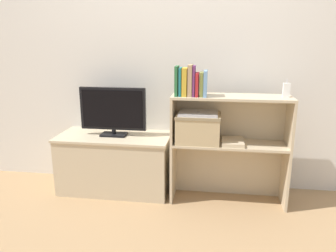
% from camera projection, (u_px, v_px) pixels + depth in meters
% --- Properties ---
extents(ground_plane, '(16.00, 16.00, 0.00)m').
position_uv_depth(ground_plane, '(165.00, 204.00, 2.71)').
color(ground_plane, '#A37F56').
extents(wall_back, '(10.00, 0.05, 2.40)m').
position_uv_depth(wall_back, '(174.00, 54.00, 2.86)').
color(wall_back, silver).
rests_on(wall_back, ground_plane).
extents(tv_stand, '(0.98, 0.47, 0.51)m').
position_uv_depth(tv_stand, '(115.00, 162.00, 2.93)').
color(tv_stand, '#CCB793').
rests_on(tv_stand, ground_plane).
extents(tv, '(0.57, 0.14, 0.42)m').
position_uv_depth(tv, '(113.00, 110.00, 2.80)').
color(tv, black).
rests_on(tv, tv_stand).
extents(bookshelf_lower_tier, '(0.93, 0.30, 0.51)m').
position_uv_depth(bookshelf_lower_tier, '(228.00, 162.00, 2.76)').
color(bookshelf_lower_tier, '#CCB793').
rests_on(bookshelf_lower_tier, ground_plane).
extents(bookshelf_upper_tier, '(0.93, 0.30, 0.38)m').
position_uv_depth(bookshelf_upper_tier, '(230.00, 111.00, 2.64)').
color(bookshelf_upper_tier, '#CCB793').
rests_on(bookshelf_upper_tier, bookshelf_lower_tier).
extents(book_forest, '(0.02, 0.13, 0.23)m').
position_uv_depth(book_forest, '(177.00, 81.00, 2.53)').
color(book_forest, '#286638').
rests_on(book_forest, bookshelf_upper_tier).
extents(book_teal, '(0.02, 0.12, 0.22)m').
position_uv_depth(book_teal, '(180.00, 82.00, 2.53)').
color(book_teal, '#1E7075').
rests_on(book_teal, bookshelf_upper_tier).
extents(book_mustard, '(0.04, 0.13, 0.22)m').
position_uv_depth(book_mustard, '(185.00, 82.00, 2.53)').
color(book_mustard, gold).
rests_on(book_mustard, bookshelf_upper_tier).
extents(book_tan, '(0.03, 0.13, 0.24)m').
position_uv_depth(book_tan, '(190.00, 80.00, 2.52)').
color(book_tan, tan).
rests_on(book_tan, bookshelf_upper_tier).
extents(book_plum, '(0.02, 0.13, 0.23)m').
position_uv_depth(book_plum, '(194.00, 81.00, 2.51)').
color(book_plum, '#6B2D66').
rests_on(book_plum, bookshelf_upper_tier).
extents(book_crimson, '(0.02, 0.13, 0.18)m').
position_uv_depth(book_crimson, '(197.00, 84.00, 2.52)').
color(book_crimson, '#B22328').
rests_on(book_crimson, bookshelf_upper_tier).
extents(book_olive, '(0.03, 0.12, 0.18)m').
position_uv_depth(book_olive, '(202.00, 84.00, 2.51)').
color(book_olive, olive).
rests_on(book_olive, bookshelf_upper_tier).
extents(book_skyblue, '(0.03, 0.15, 0.20)m').
position_uv_depth(book_skyblue, '(205.00, 84.00, 2.51)').
color(book_skyblue, '#709ECC').
rests_on(book_skyblue, bookshelf_upper_tier).
extents(baby_monitor, '(0.05, 0.03, 0.14)m').
position_uv_depth(baby_monitor, '(286.00, 90.00, 2.48)').
color(baby_monitor, white).
rests_on(baby_monitor, bookshelf_upper_tier).
extents(storage_basket_left, '(0.35, 0.26, 0.23)m').
position_uv_depth(storage_basket_left, '(198.00, 127.00, 2.64)').
color(storage_basket_left, tan).
rests_on(storage_basket_left, bookshelf_lower_tier).
extents(laptop, '(0.31, 0.25, 0.02)m').
position_uv_depth(laptop, '(198.00, 113.00, 2.61)').
color(laptop, '#BCBCC1').
rests_on(laptop, storage_basket_left).
extents(magazine_stack, '(0.17, 0.23, 0.03)m').
position_uv_depth(magazine_stack, '(233.00, 142.00, 2.62)').
color(magazine_stack, beige).
rests_on(magazine_stack, bookshelf_lower_tier).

